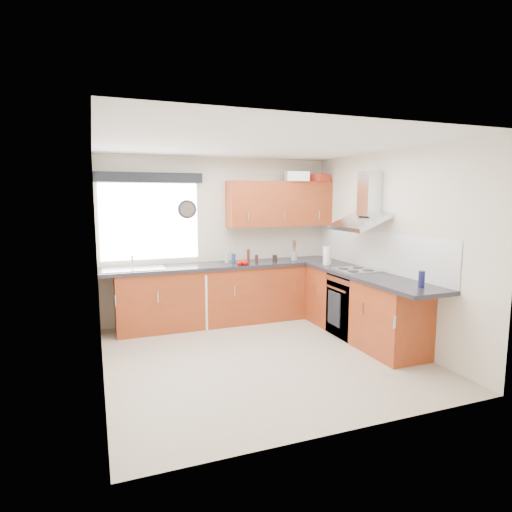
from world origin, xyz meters
name	(u,v)px	position (x,y,z in m)	size (l,w,h in m)	color
ground_plane	(262,356)	(0.00, 0.00, 0.00)	(3.60, 3.60, 0.00)	beige
ceiling	(262,144)	(0.00, 0.00, 2.50)	(3.60, 3.60, 0.02)	white
wall_back	(219,239)	(0.00, 1.80, 1.25)	(3.60, 0.02, 2.50)	silver
wall_front	(347,282)	(0.00, -1.80, 1.25)	(3.60, 0.02, 2.50)	silver
wall_left	(98,262)	(-1.80, 0.00, 1.25)	(0.02, 3.60, 2.50)	silver
wall_right	(389,247)	(1.80, 0.00, 1.25)	(0.02, 3.60, 2.50)	silver
window	(150,222)	(-1.05, 1.79, 1.55)	(1.40, 0.02, 1.10)	white
window_blind	(149,178)	(-1.05, 1.70, 2.18)	(1.50, 0.18, 0.14)	black
splashback	(374,250)	(1.79, 0.30, 1.18)	(0.01, 3.00, 0.54)	white
base_cab_back	(219,295)	(-0.10, 1.51, 0.43)	(3.00, 0.58, 0.86)	maroon
base_cab_corner	(313,288)	(1.50, 1.50, 0.43)	(0.60, 0.60, 0.86)	maroon
base_cab_right	(361,307)	(1.51, 0.15, 0.43)	(0.58, 2.10, 0.86)	maroon
worktop_back	(225,265)	(0.00, 1.50, 0.89)	(3.60, 0.62, 0.05)	black
worktop_right	(369,276)	(1.50, 0.00, 0.89)	(0.62, 2.42, 0.05)	black
sink	(134,266)	(-1.33, 1.50, 0.95)	(0.84, 0.46, 0.10)	silver
oven	(354,305)	(1.50, 0.30, 0.42)	(0.56, 0.58, 0.85)	black
hob_plate	(356,270)	(1.50, 0.30, 0.92)	(0.52, 0.52, 0.01)	silver
extractor_hood	(364,207)	(1.60, 0.30, 1.77)	(0.52, 0.78, 0.66)	silver
upper_cabinets	(280,204)	(0.95, 1.62, 1.80)	(1.70, 0.35, 0.70)	maroon
washing_machine	(216,297)	(-0.15, 1.52, 0.40)	(0.55, 0.53, 0.81)	white
wall_clock	(187,209)	(-0.50, 1.76, 1.72)	(0.28, 0.28, 0.04)	black
casserole	(297,177)	(1.19, 1.52, 2.22)	(0.35, 0.25, 0.15)	white
storage_box	(320,178)	(1.60, 1.52, 2.21)	(0.26, 0.21, 0.12)	red
utensil_pot	(294,256)	(1.13, 1.46, 0.98)	(0.10, 0.10, 0.13)	gray
kitchen_roll	(327,256)	(1.40, 0.90, 1.04)	(0.12, 0.12, 0.27)	white
tomato_cluster	(242,263)	(0.21, 1.30, 0.95)	(0.16, 0.16, 0.07)	#B00A03
jar_0	(257,259)	(0.48, 1.44, 0.97)	(0.05, 0.05, 0.12)	#361318
jar_1	(234,258)	(0.17, 1.58, 0.97)	(0.05, 0.05, 0.13)	#18164D
jar_2	(248,255)	(0.42, 1.64, 1.00)	(0.04, 0.04, 0.18)	maroon
jar_3	(227,257)	(0.07, 1.61, 0.99)	(0.07, 0.07, 0.17)	#A39C8B
jar_4	(234,258)	(0.16, 1.58, 0.98)	(0.06, 0.06, 0.13)	navy
jar_5	(275,258)	(0.79, 1.44, 0.96)	(0.07, 0.07, 0.10)	black
bottle_0	(422,279)	(1.54, -0.91, 1.00)	(0.07, 0.07, 0.19)	#17184E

